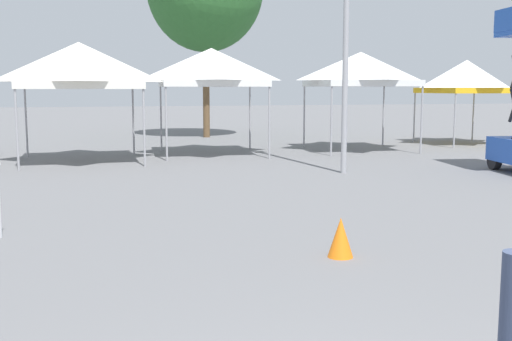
{
  "coord_description": "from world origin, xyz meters",
  "views": [
    {
      "loc": [
        -1.43,
        -2.28,
        2.08
      ],
      "look_at": [
        0.12,
        3.37,
        1.3
      ],
      "focal_mm": 43.49,
      "sensor_mm": 36.0,
      "label": 1
    }
  ],
  "objects_px": {
    "canopy_tent_behind_right": "(211,68)",
    "traffic_cone_lot_center": "(341,237)",
    "canopy_tent_left_of_center": "(361,69)",
    "canopy_tent_far_left": "(466,77)",
    "canopy_tent_behind_left": "(79,66)"
  },
  "relations": [
    {
      "from": "canopy_tent_behind_right",
      "to": "canopy_tent_left_of_center",
      "type": "bearing_deg",
      "value": -0.35
    },
    {
      "from": "canopy_tent_left_of_center",
      "to": "traffic_cone_lot_center",
      "type": "bearing_deg",
      "value": -115.67
    },
    {
      "from": "canopy_tent_far_left",
      "to": "traffic_cone_lot_center",
      "type": "height_order",
      "value": "canopy_tent_far_left"
    },
    {
      "from": "canopy_tent_far_left",
      "to": "canopy_tent_behind_left",
      "type": "bearing_deg",
      "value": -171.31
    },
    {
      "from": "canopy_tent_behind_right",
      "to": "traffic_cone_lot_center",
      "type": "relative_size",
      "value": 6.76
    },
    {
      "from": "canopy_tent_behind_right",
      "to": "canopy_tent_left_of_center",
      "type": "height_order",
      "value": "canopy_tent_behind_right"
    },
    {
      "from": "canopy_tent_behind_left",
      "to": "traffic_cone_lot_center",
      "type": "xyz_separation_m",
      "value": [
        3.12,
        -11.29,
        -2.45
      ]
    },
    {
      "from": "canopy_tent_far_left",
      "to": "traffic_cone_lot_center",
      "type": "xyz_separation_m",
      "value": [
        -10.7,
        -13.4,
        -2.25
      ]
    },
    {
      "from": "canopy_tent_behind_right",
      "to": "canopy_tent_far_left",
      "type": "xyz_separation_m",
      "value": [
        9.86,
        1.17,
        -0.21
      ]
    },
    {
      "from": "canopy_tent_behind_right",
      "to": "traffic_cone_lot_center",
      "type": "distance_m",
      "value": 12.51
    },
    {
      "from": "canopy_tent_behind_left",
      "to": "canopy_tent_left_of_center",
      "type": "distance_m",
      "value": 9.03
    },
    {
      "from": "canopy_tent_left_of_center",
      "to": "canopy_tent_behind_right",
      "type": "bearing_deg",
      "value": 179.65
    },
    {
      "from": "canopy_tent_behind_left",
      "to": "traffic_cone_lot_center",
      "type": "height_order",
      "value": "canopy_tent_behind_left"
    },
    {
      "from": "canopy_tent_behind_left",
      "to": "traffic_cone_lot_center",
      "type": "bearing_deg",
      "value": -74.57
    },
    {
      "from": "canopy_tent_left_of_center",
      "to": "canopy_tent_far_left",
      "type": "height_order",
      "value": "canopy_tent_left_of_center"
    }
  ]
}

